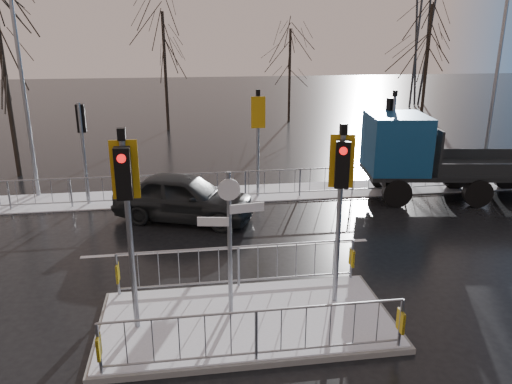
{
  "coord_description": "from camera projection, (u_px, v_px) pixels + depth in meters",
  "views": [
    {
      "loc": [
        -1.12,
        -8.93,
        5.75
      ],
      "look_at": [
        0.68,
        3.25,
        1.8
      ],
      "focal_mm": 35.0,
      "sensor_mm": 36.0,
      "label": 1
    }
  ],
  "objects": [
    {
      "name": "street_lamp_left",
      "position": [
        23.0,
        71.0,
        17.0
      ],
      "size": [
        1.25,
        0.18,
        8.2
      ],
      "color": "gray",
      "rests_on": "ground"
    },
    {
      "name": "flatbed_truck",
      "position": [
        421.0,
        154.0,
        17.74
      ],
      "size": [
        6.8,
        3.32,
        3.02
      ],
      "color": "black",
      "rests_on": "ground"
    },
    {
      "name": "tree_far_a",
      "position": [
        164.0,
        49.0,
        29.29
      ],
      "size": [
        3.75,
        3.75,
        7.08
      ],
      "color": "black",
      "rests_on": "ground"
    },
    {
      "name": "lane_markings",
      "position": [
        249.0,
        332.0,
        10.01
      ],
      "size": [
        8.0,
        11.38,
        0.01
      ],
      "color": "silver",
      "rests_on": "ground"
    },
    {
      "name": "tree_far_b",
      "position": [
        290.0,
        57.0,
        32.49
      ],
      "size": [
        3.25,
        3.25,
        6.14
      ],
      "color": "black",
      "rests_on": "ground"
    },
    {
      "name": "far_kerb_fixtures",
      "position": [
        225.0,
        172.0,
        17.67
      ],
      "size": [
        18.0,
        0.65,
        3.83
      ],
      "color": "gray",
      "rests_on": "ground"
    },
    {
      "name": "snow_verge",
      "position": [
        217.0,
        195.0,
        18.42
      ],
      "size": [
        30.0,
        2.0,
        0.04
      ],
      "primitive_type": "cube",
      "color": "white",
      "rests_on": "ground"
    },
    {
      "name": "street_lamp_right",
      "position": [
        499.0,
        71.0,
        18.46
      ],
      "size": [
        1.25,
        0.18,
        8.0
      ],
      "color": "gray",
      "rests_on": "ground"
    },
    {
      "name": "ground",
      "position": [
        246.0,
        323.0,
        10.32
      ],
      "size": [
        120.0,
        120.0,
        0.0
      ],
      "primitive_type": "plane",
      "color": "black",
      "rests_on": "ground"
    },
    {
      "name": "tree_near_b",
      "position": [
        1.0,
        48.0,
        19.4
      ],
      "size": [
        4.0,
        4.0,
        7.55
      ],
      "color": "black",
      "rests_on": "ground"
    },
    {
      "name": "car_far_lane",
      "position": [
        184.0,
        197.0,
        15.82
      ],
      "size": [
        4.81,
        3.29,
        1.52
      ],
      "primitive_type": "imported",
      "rotation": [
        0.0,
        0.0,
        1.2
      ],
      "color": "black",
      "rests_on": "ground"
    },
    {
      "name": "tree_far_c",
      "position": [
        429.0,
        42.0,
        30.48
      ],
      "size": [
        4.0,
        4.0,
        7.55
      ],
      "color": "black",
      "rests_on": "ground"
    },
    {
      "name": "traffic_island",
      "position": [
        246.0,
        307.0,
        10.21
      ],
      "size": [
        6.0,
        3.04,
        4.15
      ],
      "color": "slate",
      "rests_on": "ground"
    }
  ]
}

